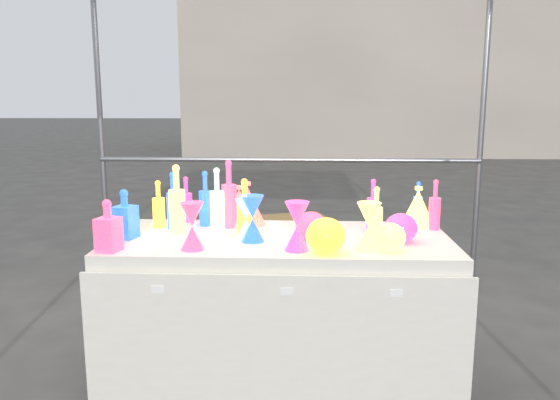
{
  "coord_description": "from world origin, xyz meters",
  "views": [
    {
      "loc": [
        0.12,
        -2.82,
        1.47
      ],
      "look_at": [
        0.0,
        0.0,
        0.95
      ],
      "focal_mm": 35.0,
      "sensor_mm": 36.0,
      "label": 1
    }
  ],
  "objects_px": {
    "cardboard_box_closed": "(292,244)",
    "globe_0": "(326,238)",
    "display_table": "(280,304)",
    "hourglass_0": "(192,226)",
    "lampshade_0": "(239,205)",
    "bottle_0": "(159,204)"
  },
  "relations": [
    {
      "from": "cardboard_box_closed",
      "to": "globe_0",
      "type": "distance_m",
      "value": 2.21
    },
    {
      "from": "display_table",
      "to": "cardboard_box_closed",
      "type": "bearing_deg",
      "value": 89.24
    },
    {
      "from": "display_table",
      "to": "cardboard_box_closed",
      "type": "relative_size",
      "value": 2.95
    },
    {
      "from": "display_table",
      "to": "hourglass_0",
      "type": "height_order",
      "value": "hourglass_0"
    },
    {
      "from": "hourglass_0",
      "to": "lampshade_0",
      "type": "height_order",
      "value": "hourglass_0"
    },
    {
      "from": "cardboard_box_closed",
      "to": "hourglass_0",
      "type": "relative_size",
      "value": 2.68
    },
    {
      "from": "bottle_0",
      "to": "lampshade_0",
      "type": "bearing_deg",
      "value": 10.5
    },
    {
      "from": "bottle_0",
      "to": "globe_0",
      "type": "relative_size",
      "value": 1.41
    },
    {
      "from": "globe_0",
      "to": "hourglass_0",
      "type": "bearing_deg",
      "value": 176.35
    },
    {
      "from": "bottle_0",
      "to": "lampshade_0",
      "type": "relative_size",
      "value": 1.18
    },
    {
      "from": "hourglass_0",
      "to": "lampshade_0",
      "type": "distance_m",
      "value": 0.57
    },
    {
      "from": "display_table",
      "to": "bottle_0",
      "type": "distance_m",
      "value": 0.89
    },
    {
      "from": "hourglass_0",
      "to": "display_table",
      "type": "bearing_deg",
      "value": 31.48
    },
    {
      "from": "lampshade_0",
      "to": "display_table",
      "type": "bearing_deg",
      "value": -70.44
    },
    {
      "from": "display_table",
      "to": "globe_0",
      "type": "xyz_separation_m",
      "value": [
        0.23,
        -0.3,
        0.45
      ]
    },
    {
      "from": "globe_0",
      "to": "bottle_0",
      "type": "bearing_deg",
      "value": 151.73
    },
    {
      "from": "bottle_0",
      "to": "cardboard_box_closed",
      "type": "bearing_deg",
      "value": 65.75
    },
    {
      "from": "cardboard_box_closed",
      "to": "bottle_0",
      "type": "distance_m",
      "value": 1.89
    },
    {
      "from": "display_table",
      "to": "hourglass_0",
      "type": "distance_m",
      "value": 0.69
    },
    {
      "from": "hourglass_0",
      "to": "globe_0",
      "type": "distance_m",
      "value": 0.65
    },
    {
      "from": "bottle_0",
      "to": "hourglass_0",
      "type": "xyz_separation_m",
      "value": [
        0.29,
        -0.46,
        -0.02
      ]
    },
    {
      "from": "cardboard_box_closed",
      "to": "hourglass_0",
      "type": "xyz_separation_m",
      "value": [
        -0.44,
        -2.07,
        0.64
      ]
    }
  ]
}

